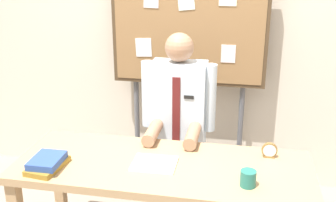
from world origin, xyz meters
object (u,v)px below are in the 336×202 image
book_stack (47,163)px  desk_clock (269,151)px  desk (163,176)px  open_notebook (154,164)px  person (178,135)px  coffee_mug (248,178)px  bulletin_board (189,27)px

book_stack → desk_clock: bearing=17.0°
desk → open_notebook: size_ratio=6.78×
desk → person: 0.59m
desk_clock → coffee_mug: desk_clock is taller
book_stack → coffee_mug: bearing=1.3°
person → open_notebook: size_ratio=5.37×
bulletin_board → open_notebook: (-0.05, -1.07, -0.67)m
person → bulletin_board: bearing=90.0°
bulletin_board → open_notebook: 1.26m
desk → coffee_mug: (0.52, -0.16, 0.14)m
open_notebook → coffee_mug: coffee_mug is taller
person → open_notebook: 0.62m
desk → desk_clock: bearing=18.4°
person → book_stack: person is taller
open_notebook → coffee_mug: (0.57, -0.14, 0.04)m
person → book_stack: 1.03m
bulletin_board → book_stack: 1.55m
coffee_mug → bulletin_board: bearing=113.3°
person → coffee_mug: size_ratio=15.41×
open_notebook → person: bearing=85.6°
open_notebook → coffee_mug: bearing=-14.0°
bulletin_board → desk_clock: 1.23m
bulletin_board → book_stack: size_ratio=6.93×
desk → book_stack: (-0.67, -0.19, 0.13)m
desk → open_notebook: bearing=-156.9°
desk → person: size_ratio=1.26×
desk → bulletin_board: (-0.00, 1.05, 0.77)m
desk → person: bearing=90.0°
bulletin_board → coffee_mug: bulletin_board is taller
person → book_stack: size_ratio=5.13×
person → open_notebook: person is taller
desk → book_stack: 0.71m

